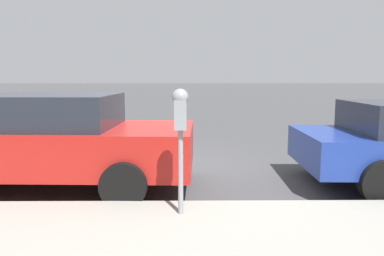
{
  "coord_description": "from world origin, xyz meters",
  "views": [
    {
      "loc": [
        -6.96,
        -0.66,
        1.75
      ],
      "look_at": [
        -2.39,
        -0.71,
        1.13
      ],
      "focal_mm": 35.0,
      "sensor_mm": 36.0,
      "label": 1
    }
  ],
  "objects": [
    {
      "name": "parking_meter",
      "position": [
        -2.67,
        -0.57,
        1.27
      ],
      "size": [
        0.21,
        0.19,
        1.48
      ],
      "color": "gray",
      "rests_on": "sidewalk"
    },
    {
      "name": "ground_plane",
      "position": [
        0.0,
        0.0,
        0.0
      ],
      "size": [
        220.0,
        220.0,
        0.0
      ],
      "primitive_type": "plane",
      "color": "#424244"
    },
    {
      "name": "car_red",
      "position": [
        -1.09,
        1.67,
        0.79
      ],
      "size": [
        2.25,
        4.74,
        1.49
      ],
      "rotation": [
        0.0,
        0.0,
        3.11
      ],
      "color": "#B21E19",
      "rests_on": "ground_plane"
    }
  ]
}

